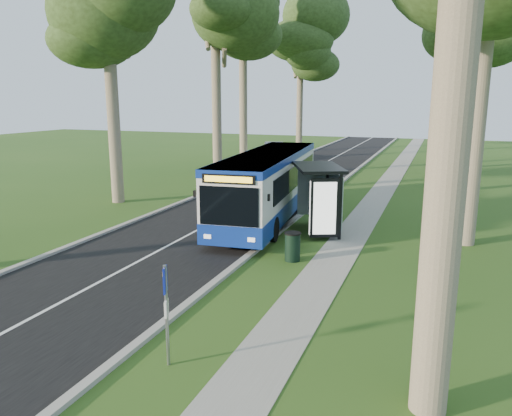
{
  "coord_description": "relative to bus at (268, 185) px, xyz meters",
  "views": [
    {
      "loc": [
        6.42,
        -14.96,
        5.74
      ],
      "look_at": [
        -0.15,
        2.5,
        1.6
      ],
      "focal_mm": 35.0,
      "sensor_mm": 36.0,
      "label": 1
    }
  ],
  "objects": [
    {
      "name": "ground",
      "position": [
        1.29,
        -7.13,
        -1.65
      ],
      "size": [
        120.0,
        120.0,
        0.0
      ],
      "primitive_type": "plane",
      "color": "#2B5019",
      "rests_on": "ground"
    },
    {
      "name": "road",
      "position": [
        -2.21,
        2.87,
        -1.64
      ],
      "size": [
        7.0,
        100.0,
        0.02
      ],
      "primitive_type": "cube",
      "color": "black",
      "rests_on": "ground"
    },
    {
      "name": "kerb_east",
      "position": [
        1.29,
        2.87,
        -1.59
      ],
      "size": [
        0.25,
        100.0,
        0.12
      ],
      "primitive_type": "cube",
      "color": "#9E9B93",
      "rests_on": "ground"
    },
    {
      "name": "kerb_west",
      "position": [
        -5.71,
        2.87,
        -1.59
      ],
      "size": [
        0.25,
        100.0,
        0.12
      ],
      "primitive_type": "cube",
      "color": "#9E9B93",
      "rests_on": "ground"
    },
    {
      "name": "centre_line",
      "position": [
        -2.21,
        2.87,
        -1.63
      ],
      "size": [
        0.12,
        100.0,
        0.0
      ],
      "primitive_type": "cube",
      "color": "white",
      "rests_on": "road"
    },
    {
      "name": "footpath",
      "position": [
        4.29,
        2.87,
        -1.64
      ],
      "size": [
        1.5,
        100.0,
        0.02
      ],
      "primitive_type": "cube",
      "color": "gray",
      "rests_on": "ground"
    },
    {
      "name": "bus",
      "position": [
        0.0,
        0.0,
        0.0
      ],
      "size": [
        3.67,
        12.22,
        3.19
      ],
      "rotation": [
        0.0,
        0.0,
        0.1
      ],
      "color": "white",
      "rests_on": "ground"
    },
    {
      "name": "bus_stop_sign",
      "position": [
        2.41,
        -13.46,
        -0.2
      ],
      "size": [
        0.15,
        0.32,
        2.3
      ],
      "rotation": [
        0.0,
        0.0,
        0.36
      ],
      "color": "gray",
      "rests_on": "ground"
    },
    {
      "name": "bus_shelter",
      "position": [
        2.89,
        -1.78,
        0.4
      ],
      "size": [
        3.03,
        3.81,
        2.89
      ],
      "rotation": [
        0.0,
        0.0,
        0.42
      ],
      "color": "black",
      "rests_on": "ground"
    },
    {
      "name": "litter_bin",
      "position": [
        2.9,
        -5.61,
        -1.12
      ],
      "size": [
        0.6,
        0.6,
        1.05
      ],
      "rotation": [
        0.0,
        0.0,
        -0.4
      ],
      "color": "black",
      "rests_on": "ground"
    },
    {
      "name": "car_white",
      "position": [
        -6.49,
        21.42,
        -0.93
      ],
      "size": [
        1.97,
        4.33,
        1.44
      ],
      "primitive_type": "imported",
      "rotation": [
        0.0,
        0.0,
        0.06
      ],
      "color": "silver",
      "rests_on": "ground"
    },
    {
      "name": "car_silver",
      "position": [
        -7.29,
        22.47,
        -0.83
      ],
      "size": [
        2.97,
        5.23,
        1.63
      ],
      "primitive_type": "imported",
      "rotation": [
        0.0,
        0.0,
        0.27
      ],
      "color": "#A7A9AF",
      "rests_on": "ground"
    },
    {
      "name": "tree_west_c",
      "position": [
        -7.71,
        10.87,
        9.33
      ],
      "size": [
        5.2,
        5.2,
        14.82
      ],
      "color": "#7A6B56",
      "rests_on": "ground"
    },
    {
      "name": "tree_west_d",
      "position": [
        -9.71,
        20.87,
        11.43
      ],
      "size": [
        5.2,
        5.2,
        17.69
      ],
      "color": "#7A6B56",
      "rests_on": "ground"
    },
    {
      "name": "tree_west_e",
      "position": [
        -7.21,
        30.87,
        9.55
      ],
      "size": [
        5.2,
        5.2,
        15.11
      ],
      "color": "#7A6B56",
      "rests_on": "ground"
    },
    {
      "name": "tree_east_d",
      "position": [
        9.29,
        22.87,
        10.05
      ],
      "size": [
        5.2,
        5.2,
        15.8
      ],
      "color": "#7A6B56",
      "rests_on": "ground"
    }
  ]
}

